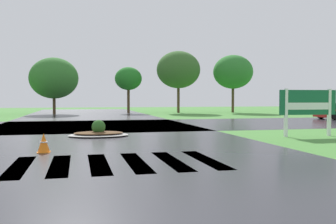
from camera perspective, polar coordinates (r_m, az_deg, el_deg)
asphalt_roadway at (r=13.92m, az=-9.49°, el=-4.42°), size 11.05×80.00×0.01m
asphalt_cross_road at (r=22.14m, az=-10.94°, el=-2.00°), size 90.00×9.94×0.01m
crosswalk_stripes at (r=9.41m, az=-7.59°, el=-7.57°), size 4.95×3.07×0.01m
estate_billboard at (r=16.67m, az=20.23°, el=1.02°), size 2.53×0.18×1.96m
median_island at (r=15.88m, az=-10.36°, el=-3.10°), size 2.45×1.75×0.68m
traffic_cone at (r=11.59m, az=-18.13°, el=-4.49°), size 0.36×0.36×0.57m
background_treeline at (r=38.89m, az=-10.29°, el=5.75°), size 35.45×6.15×6.52m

